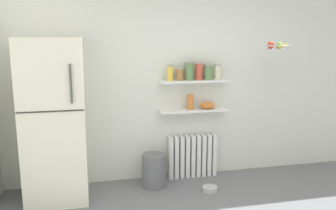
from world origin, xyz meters
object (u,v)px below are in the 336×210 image
at_px(storage_jar_4, 208,72).
at_px(trash_bin, 154,171).
at_px(hanging_fruit_basket, 277,46).
at_px(vase, 190,102).
at_px(refrigerator, 55,121).
at_px(radiator, 192,156).
at_px(storage_jar_5, 218,72).
at_px(pet_food_bowl, 210,189).
at_px(storage_jar_3, 199,71).
at_px(shelf_bowl, 207,105).
at_px(storage_jar_0, 170,73).
at_px(storage_jar_1, 180,74).
at_px(storage_jar_2, 189,71).

relative_size(storage_jar_4, trash_bin, 0.49).
bearing_deg(hanging_fruit_basket, vase, 162.90).
height_order(refrigerator, storage_jar_4, refrigerator).
xyz_separation_m(refrigerator, radiator, (1.69, 0.26, -0.63)).
height_order(storage_jar_5, pet_food_bowl, storage_jar_5).
height_order(storage_jar_3, storage_jar_4, storage_jar_3).
bearing_deg(vase, shelf_bowl, 0.00).
bearing_deg(trash_bin, hanging_fruit_basket, -4.80).
bearing_deg(storage_jar_0, shelf_bowl, 0.00).
bearing_deg(storage_jar_5, pet_food_bowl, -117.14).
bearing_deg(storage_jar_1, storage_jar_2, 0.00).
bearing_deg(pet_food_bowl, radiator, 99.30).
relative_size(storage_jar_3, storage_jar_5, 1.16).
relative_size(refrigerator, storage_jar_2, 7.63).
height_order(radiator, vase, vase).
bearing_deg(vase, storage_jar_4, -0.00).
bearing_deg(storage_jar_3, storage_jar_0, 180.00).
height_order(storage_jar_0, storage_jar_1, storage_jar_0).
xyz_separation_m(refrigerator, storage_jar_5, (2.00, 0.23, 0.48)).
distance_m(storage_jar_4, trash_bin, 1.42).
distance_m(refrigerator, shelf_bowl, 1.89).
height_order(storage_jar_1, storage_jar_4, storage_jar_4).
distance_m(radiator, storage_jar_1, 1.11).
bearing_deg(storage_jar_4, hanging_fruit_basket, -21.97).
xyz_separation_m(radiator, storage_jar_5, (0.31, -0.03, 1.11)).
relative_size(storage_jar_0, storage_jar_5, 1.00).
bearing_deg(storage_jar_1, storage_jar_3, 0.00).
relative_size(radiator, storage_jar_3, 2.88).
height_order(refrigerator, storage_jar_5, refrigerator).
bearing_deg(storage_jar_1, hanging_fruit_basket, -15.11).
bearing_deg(storage_jar_4, storage_jar_5, 0.00).
bearing_deg(trash_bin, storage_jar_2, 20.01).
height_order(storage_jar_3, vase, storage_jar_3).
bearing_deg(storage_jar_0, refrigerator, -170.70).
relative_size(radiator, storage_jar_2, 2.71).
relative_size(storage_jar_3, hanging_fruit_basket, 0.65).
bearing_deg(trash_bin, storage_jar_4, 13.60).
xyz_separation_m(storage_jar_4, vase, (-0.24, 0.00, -0.38)).
bearing_deg(trash_bin, storage_jar_3, 16.21).
bearing_deg(storage_jar_3, storage_jar_1, 180.00).
height_order(vase, pet_food_bowl, vase).
bearing_deg(trash_bin, storage_jar_5, 11.70).
bearing_deg(radiator, shelf_bowl, -9.28).
distance_m(storage_jar_1, storage_jar_3, 0.25).
distance_m(refrigerator, storage_jar_5, 2.07).
height_order(radiator, storage_jar_5, storage_jar_5).
distance_m(storage_jar_1, storage_jar_4, 0.38).
xyz_separation_m(radiator, trash_bin, (-0.56, -0.21, -0.07)).
height_order(storage_jar_0, storage_jar_4, storage_jar_4).
bearing_deg(radiator, vase, -148.41).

